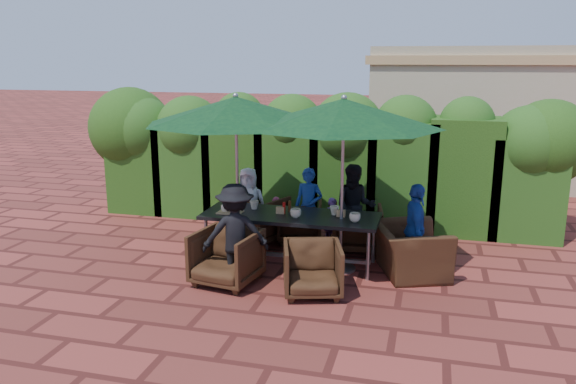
% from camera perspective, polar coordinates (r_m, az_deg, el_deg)
% --- Properties ---
extents(ground, '(80.00, 80.00, 0.00)m').
position_cam_1_polar(ground, '(8.26, -0.15, -7.34)').
color(ground, maroon).
rests_on(ground, ground).
extents(dining_table, '(2.53, 0.90, 0.75)m').
position_cam_1_polar(dining_table, '(8.07, 0.26, -2.77)').
color(dining_table, black).
rests_on(dining_table, ground).
extents(umbrella_left, '(2.60, 2.60, 2.46)m').
position_cam_1_polar(umbrella_left, '(8.01, -5.32, 8.24)').
color(umbrella_left, gray).
rests_on(umbrella_left, ground).
extents(umbrella_right, '(2.68, 2.68, 2.46)m').
position_cam_1_polar(umbrella_right, '(7.59, 5.68, 7.96)').
color(umbrella_right, gray).
rests_on(umbrella_right, ground).
extents(chair_far_left, '(1.05, 1.02, 0.85)m').
position_cam_1_polar(chair_far_left, '(9.15, -3.22, -2.49)').
color(chair_far_left, black).
rests_on(chair_far_left, ground).
extents(chair_far_mid, '(0.81, 0.78, 0.72)m').
position_cam_1_polar(chair_far_mid, '(9.17, 1.22, -2.84)').
color(chair_far_mid, black).
rests_on(chair_far_mid, ground).
extents(chair_far_right, '(0.85, 0.81, 0.77)m').
position_cam_1_polar(chair_far_right, '(8.81, 7.04, -3.46)').
color(chair_far_right, black).
rests_on(chair_far_right, ground).
extents(chair_near_left, '(0.89, 0.85, 0.81)m').
position_cam_1_polar(chair_near_left, '(7.50, -6.29, -6.34)').
color(chair_near_left, black).
rests_on(chair_near_left, ground).
extents(chair_near_right, '(0.88, 0.85, 0.74)m').
position_cam_1_polar(chair_near_right, '(7.14, 2.51, -7.59)').
color(chair_near_right, black).
rests_on(chair_near_right, ground).
extents(chair_end_right, '(1.01, 1.22, 0.91)m').
position_cam_1_polar(chair_end_right, '(7.94, 12.33, -5.03)').
color(chair_end_right, black).
rests_on(chair_end_right, ground).
extents(adult_far_left, '(0.64, 0.43, 1.21)m').
position_cam_1_polar(adult_far_left, '(9.19, -4.05, -1.26)').
color(adult_far_left, white).
rests_on(adult_far_left, ground).
extents(adult_far_mid, '(0.48, 0.41, 1.25)m').
position_cam_1_polar(adult_far_mid, '(8.92, 2.10, -1.55)').
color(adult_far_mid, '#1C4197').
rests_on(adult_far_mid, ground).
extents(adult_far_right, '(0.69, 0.48, 1.35)m').
position_cam_1_polar(adult_far_right, '(8.80, 6.80, -1.53)').
color(adult_far_right, black).
rests_on(adult_far_right, ground).
extents(adult_near_left, '(0.95, 0.68, 1.35)m').
position_cam_1_polar(adult_near_left, '(7.45, -5.37, -4.25)').
color(adult_near_left, black).
rests_on(adult_near_left, ground).
extents(adult_end_right, '(0.49, 0.80, 1.27)m').
position_cam_1_polar(adult_end_right, '(7.95, 12.80, -3.68)').
color(adult_end_right, '#1C4197').
rests_on(adult_end_right, ground).
extents(child_left, '(0.29, 0.24, 0.74)m').
position_cam_1_polar(child_left, '(9.18, -1.22, -2.78)').
color(child_left, '#C5456D').
rests_on(child_left, ground).
extents(child_right, '(0.35, 0.32, 0.78)m').
position_cam_1_polar(child_right, '(8.99, 4.57, -3.04)').
color(child_right, '#8453B4').
rests_on(child_right, ground).
extents(pedestrian_a, '(1.84, 1.05, 1.87)m').
position_cam_1_polar(pedestrian_a, '(11.86, 13.26, 3.35)').
color(pedestrian_a, green).
rests_on(pedestrian_a, ground).
extents(pedestrian_b, '(0.84, 0.59, 1.61)m').
position_cam_1_polar(pedestrian_b, '(12.13, 15.63, 2.80)').
color(pedestrian_b, '#C5456D').
rests_on(pedestrian_b, ground).
extents(pedestrian_c, '(1.15, 0.64, 1.71)m').
position_cam_1_polar(pedestrian_c, '(12.16, 22.40, 2.57)').
color(pedestrian_c, '#9D9CA5').
rests_on(pedestrian_c, ground).
extents(cup_a, '(0.15, 0.15, 0.11)m').
position_cam_1_polar(cup_a, '(8.19, -6.33, -1.66)').
color(cup_a, beige).
rests_on(cup_a, dining_table).
extents(cup_b, '(0.14, 0.14, 0.13)m').
position_cam_1_polar(cup_b, '(8.33, -3.46, -1.30)').
color(cup_b, beige).
rests_on(cup_b, dining_table).
extents(cup_c, '(0.16, 0.16, 0.12)m').
position_cam_1_polar(cup_c, '(7.87, 0.78, -2.16)').
color(cup_c, beige).
rests_on(cup_c, dining_table).
extents(cup_d, '(0.14, 0.14, 0.13)m').
position_cam_1_polar(cup_d, '(8.04, 4.72, -1.88)').
color(cup_d, beige).
rests_on(cup_d, dining_table).
extents(cup_e, '(0.16, 0.16, 0.12)m').
position_cam_1_polar(cup_e, '(7.72, 6.80, -2.58)').
color(cup_e, beige).
rests_on(cup_e, dining_table).
extents(ketchup_bottle, '(0.04, 0.04, 0.17)m').
position_cam_1_polar(ketchup_bottle, '(8.06, -0.41, -1.63)').
color(ketchup_bottle, '#B20C0A').
rests_on(ketchup_bottle, dining_table).
extents(sauce_bottle, '(0.04, 0.04, 0.17)m').
position_cam_1_polar(sauce_bottle, '(8.14, 0.18, -1.47)').
color(sauce_bottle, '#4C230C').
rests_on(sauce_bottle, dining_table).
extents(serving_tray, '(0.35, 0.25, 0.02)m').
position_cam_1_polar(serving_tray, '(8.17, -5.89, -2.05)').
color(serving_tray, '#AA8352').
rests_on(serving_tray, dining_table).
extents(number_block_left, '(0.12, 0.06, 0.10)m').
position_cam_1_polar(number_block_left, '(8.07, -0.78, -1.86)').
color(number_block_left, tan).
rests_on(number_block_left, dining_table).
extents(number_block_right, '(0.12, 0.06, 0.10)m').
position_cam_1_polar(number_block_right, '(7.95, 5.41, -2.17)').
color(number_block_right, tan).
rests_on(number_block_right, dining_table).
extents(hedge_wall, '(9.10, 1.60, 2.40)m').
position_cam_1_polar(hedge_wall, '(10.16, 2.05, 4.31)').
color(hedge_wall, '#193D10').
rests_on(hedge_wall, ground).
extents(building, '(6.20, 3.08, 3.20)m').
position_cam_1_polar(building, '(14.61, 20.70, 7.34)').
color(building, tan).
rests_on(building, ground).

